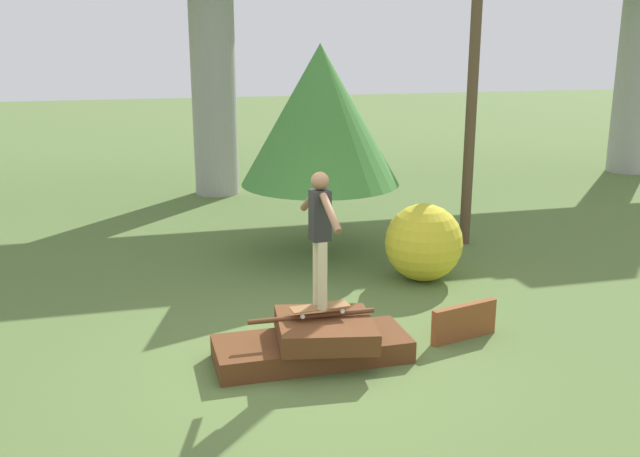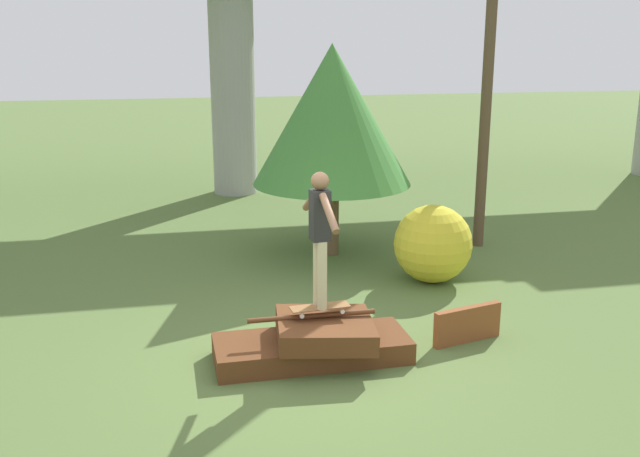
# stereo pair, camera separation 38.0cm
# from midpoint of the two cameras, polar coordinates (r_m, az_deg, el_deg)

# --- Properties ---
(ground_plane) EXTENTS (80.00, 80.00, 0.00)m
(ground_plane) POSITION_cam_midpoint_polar(r_m,az_deg,el_deg) (9.01, 0.58, -10.41)
(ground_plane) COLOR #567038
(scrap_pile) EXTENTS (2.42, 1.20, 0.60)m
(scrap_pile) POSITION_cam_midpoint_polar(r_m,az_deg,el_deg) (8.90, 0.95, -9.07)
(scrap_pile) COLOR #5B3319
(scrap_pile) RESTS_ON ground_plane
(scrap_plank_loose) EXTENTS (1.00, 0.35, 0.48)m
(scrap_plank_loose) POSITION_cam_midpoint_polar(r_m,az_deg,el_deg) (9.63, 12.83, -7.51)
(scrap_plank_loose) COLOR brown
(scrap_plank_loose) RESTS_ON ground_plane
(skateboard) EXTENTS (0.75, 0.29, 0.09)m
(skateboard) POSITION_cam_midpoint_polar(r_m,az_deg,el_deg) (8.75, 1.25, -6.34)
(skateboard) COLOR brown
(skateboard) RESTS_ON scrap_pile
(skater) EXTENTS (0.24, 1.27, 1.67)m
(skater) POSITION_cam_midpoint_polar(r_m,az_deg,el_deg) (8.44, 1.29, -0.10)
(skater) COLOR #C6B78E
(skater) RESTS_ON skateboard
(utility_pole) EXTENTS (1.30, 0.20, 7.83)m
(utility_pole) POSITION_cam_midpoint_polar(r_m,az_deg,el_deg) (13.54, 14.31, 15.34)
(utility_pole) COLOR brown
(utility_pole) RESTS_ON ground_plane
(tree_behind_left) EXTENTS (2.83, 2.83, 3.78)m
(tree_behind_left) POSITION_cam_midpoint_polar(r_m,az_deg,el_deg) (12.65, 1.84, 9.03)
(tree_behind_left) COLOR brown
(tree_behind_left) RESTS_ON ground_plane
(bush_yellow_flowering) EXTENTS (1.27, 1.27, 1.27)m
(bush_yellow_flowering) POSITION_cam_midpoint_polar(r_m,az_deg,el_deg) (11.70, 9.94, -1.22)
(bush_yellow_flowering) COLOR gold
(bush_yellow_flowering) RESTS_ON ground_plane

